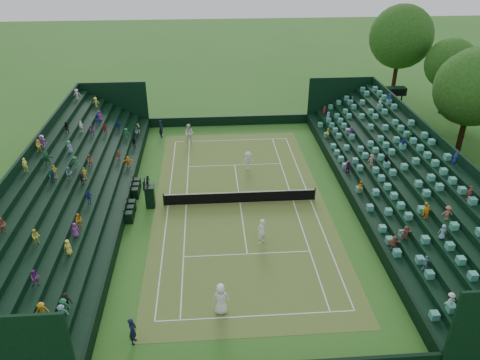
{
  "coord_description": "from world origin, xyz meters",
  "views": [
    {
      "loc": [
        -2.25,
        -30.57,
        18.78
      ],
      "look_at": [
        0.0,
        0.0,
        2.0
      ],
      "focal_mm": 35.0,
      "sensor_mm": 36.0,
      "label": 1
    }
  ],
  "objects_px": {
    "player_near_west": "(221,299)",
    "player_far_east": "(248,160)",
    "player_far_west": "(189,133)",
    "umpire_chair": "(149,194)",
    "tennis_net": "(240,197)",
    "player_near_east": "(261,231)"
  },
  "relations": [
    {
      "from": "player_near_west",
      "to": "player_far_east",
      "type": "xyz_separation_m",
      "value": [
        2.99,
        17.04,
        -0.14
      ]
    },
    {
      "from": "player_near_west",
      "to": "player_far_west",
      "type": "bearing_deg",
      "value": -89.11
    },
    {
      "from": "umpire_chair",
      "to": "player_far_east",
      "type": "distance_m",
      "value": 9.74
    },
    {
      "from": "umpire_chair",
      "to": "player_far_east",
      "type": "height_order",
      "value": "umpire_chair"
    },
    {
      "from": "umpire_chair",
      "to": "player_near_west",
      "type": "distance_m",
      "value": 12.38
    },
    {
      "from": "tennis_net",
      "to": "player_far_east",
      "type": "bearing_deg",
      "value": 78.79
    },
    {
      "from": "player_near_west",
      "to": "player_far_east",
      "type": "bearing_deg",
      "value": -104.54
    },
    {
      "from": "player_near_east",
      "to": "player_far_west",
      "type": "xyz_separation_m",
      "value": [
        -5.14,
        16.94,
        0.0
      ]
    },
    {
      "from": "umpire_chair",
      "to": "player_near_west",
      "type": "xyz_separation_m",
      "value": [
        4.91,
        -11.36,
        -0.17
      ]
    },
    {
      "from": "player_near_east",
      "to": "player_far_west",
      "type": "distance_m",
      "value": 17.7
    },
    {
      "from": "player_far_west",
      "to": "player_far_east",
      "type": "distance_m",
      "value": 8.03
    },
    {
      "from": "player_near_east",
      "to": "tennis_net",
      "type": "bearing_deg",
      "value": -115.54
    },
    {
      "from": "umpire_chair",
      "to": "player_far_west",
      "type": "relative_size",
      "value": 1.41
    },
    {
      "from": "tennis_net",
      "to": "player_near_west",
      "type": "xyz_separation_m",
      "value": [
        -1.88,
        -11.43,
        0.44
      ]
    },
    {
      "from": "player_near_east",
      "to": "player_far_west",
      "type": "relative_size",
      "value": 1.0
    },
    {
      "from": "player_near_west",
      "to": "umpire_chair",
      "type": "bearing_deg",
      "value": -71.22
    },
    {
      "from": "umpire_chair",
      "to": "player_far_west",
      "type": "height_order",
      "value": "umpire_chair"
    },
    {
      "from": "tennis_net",
      "to": "player_near_west",
      "type": "height_order",
      "value": "player_near_west"
    },
    {
      "from": "player_near_west",
      "to": "player_far_west",
      "type": "xyz_separation_m",
      "value": [
        -2.22,
        23.15,
        -0.03
      ]
    },
    {
      "from": "player_near_east",
      "to": "player_far_east",
      "type": "bearing_deg",
      "value": -127.19
    },
    {
      "from": "player_near_east",
      "to": "player_far_west",
      "type": "height_order",
      "value": "player_far_west"
    },
    {
      "from": "umpire_chair",
      "to": "player_far_west",
      "type": "xyz_separation_m",
      "value": [
        2.69,
        11.78,
        -0.19
      ]
    }
  ]
}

